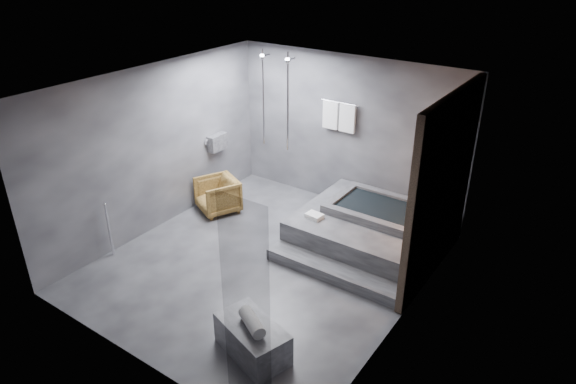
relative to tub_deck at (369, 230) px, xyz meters
The scene contains 7 objects.
room 2.02m from the tub_deck, 118.47° to the right, with size 5.00×5.04×2.82m.
tub_deck is the anchor object (origin of this frame).
tub_step 1.19m from the tub_deck, 90.00° to the right, with size 2.20×0.36×0.18m, color #323234.
concrete_bench 3.08m from the tub_deck, 90.40° to the right, with size 0.95×0.52×0.43m, color #363639.
driftwood_chair 2.86m from the tub_deck, 168.27° to the right, with size 0.68×0.70×0.64m, color #4A3212.
rolled_towel 3.12m from the tub_deck, 89.79° to the right, with size 0.16×0.16×0.46m, color white.
deck_towel 0.96m from the tub_deck, 142.46° to the right, with size 0.26×0.19×0.07m, color white.
Camera 1 is at (4.09, -5.29, 4.55)m, focal length 32.00 mm.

